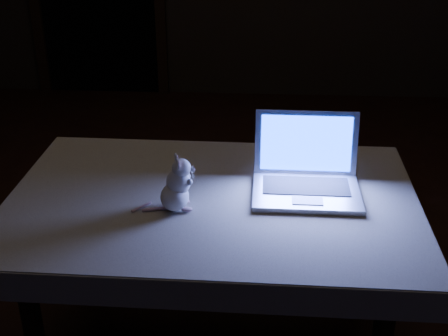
# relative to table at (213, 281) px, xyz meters

# --- Properties ---
(floor) EXTENTS (5.00, 5.00, 0.00)m
(floor) POSITION_rel_table_xyz_m (-0.03, 0.46, -0.33)
(floor) COLOR black
(floor) RESTS_ON ground
(table) EXTENTS (1.25, 0.81, 0.66)m
(table) POSITION_rel_table_xyz_m (0.00, 0.00, 0.00)
(table) COLOR black
(table) RESTS_ON floor
(tablecloth) EXTENTS (1.48, 1.14, 0.09)m
(tablecloth) POSITION_rel_table_xyz_m (-0.04, -0.03, 0.29)
(tablecloth) COLOR #BBB399
(tablecloth) RESTS_ON table
(laptop) EXTENTS (0.35, 0.31, 0.24)m
(laptop) POSITION_rel_table_xyz_m (0.31, 0.03, 0.46)
(laptop) COLOR #B6B7BC
(laptop) RESTS_ON tablecloth
(plush_mouse) EXTENTS (0.14, 0.14, 0.18)m
(plush_mouse) POSITION_rel_table_xyz_m (-0.11, -0.08, 0.43)
(plush_mouse) COLOR silver
(plush_mouse) RESTS_ON tablecloth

